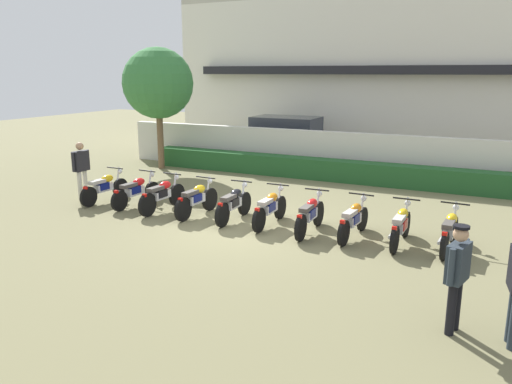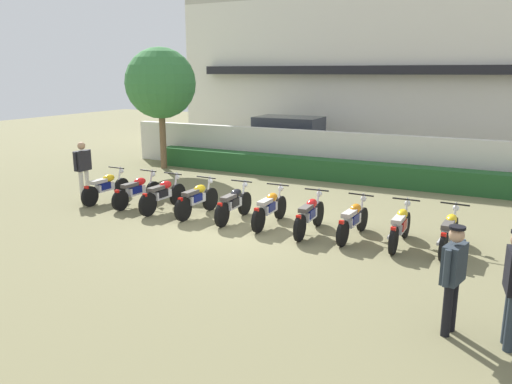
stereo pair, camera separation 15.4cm
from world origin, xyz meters
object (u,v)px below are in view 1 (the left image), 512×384
at_px(tree_near_inspector, 158,84).
at_px(motorcycle_in_row_3, 197,199).
at_px(motorcycle_in_row_2, 162,195).
at_px(motorcycle_in_row_4, 234,204).
at_px(parked_car, 289,140).
at_px(inspector_person, 81,165).
at_px(motorcycle_in_row_7, 353,219).
at_px(officer_0, 457,271).
at_px(motorcycle_in_row_8, 401,225).
at_px(motorcycle_in_row_1, 136,191).
at_px(motorcycle_in_row_5, 270,208).
at_px(motorcycle_in_row_6, 310,214).
at_px(motorcycle_in_row_0, 104,187).
at_px(motorcycle_in_row_9, 450,231).

distance_m(tree_near_inspector, motorcycle_in_row_3, 7.61).
xyz_separation_m(motorcycle_in_row_2, motorcycle_in_row_4, (2.19, 0.05, -0.00)).
xyz_separation_m(parked_car, inspector_person, (-3.11, -8.60, 0.07)).
distance_m(motorcycle_in_row_7, inspector_person, 8.31).
bearing_deg(tree_near_inspector, officer_0, -36.55).
height_order(motorcycle_in_row_7, motorcycle_in_row_8, motorcycle_in_row_8).
height_order(tree_near_inspector, motorcycle_in_row_4, tree_near_inspector).
xyz_separation_m(motorcycle_in_row_1, motorcycle_in_row_5, (4.18, -0.02, 0.01)).
distance_m(motorcycle_in_row_1, motorcycle_in_row_8, 7.36).
height_order(motorcycle_in_row_6, motorcycle_in_row_7, motorcycle_in_row_6).
xyz_separation_m(tree_near_inspector, motorcycle_in_row_3, (4.92, -5.08, -2.82)).
bearing_deg(officer_0, motorcycle_in_row_0, -6.26).
relative_size(motorcycle_in_row_8, officer_0, 1.13).
bearing_deg(motorcycle_in_row_0, parked_car, -13.16).
bearing_deg(motorcycle_in_row_5, motorcycle_in_row_7, -91.42).
bearing_deg(officer_0, tree_near_inspector, -22.98).
height_order(parked_car, motorcycle_in_row_3, parked_car).
height_order(motorcycle_in_row_1, motorcycle_in_row_9, motorcycle_in_row_9).
bearing_deg(motorcycle_in_row_9, motorcycle_in_row_3, 93.90).
distance_m(motorcycle_in_row_3, motorcycle_in_row_7, 4.20).
bearing_deg(motorcycle_in_row_7, inspector_person, 93.58).
distance_m(parked_car, motorcycle_in_row_3, 8.75).
bearing_deg(motorcycle_in_row_8, officer_0, -157.70).
bearing_deg(tree_near_inspector, motorcycle_in_row_1, -60.44).
distance_m(motorcycle_in_row_2, motorcycle_in_row_7, 5.29).
xyz_separation_m(motorcycle_in_row_3, motorcycle_in_row_7, (4.20, 0.04, -0.02)).
bearing_deg(motorcycle_in_row_9, motorcycle_in_row_6, 95.92).
relative_size(motorcycle_in_row_1, motorcycle_in_row_5, 1.01).
xyz_separation_m(motorcycle_in_row_8, motorcycle_in_row_9, (1.00, 0.08, -0.00)).
bearing_deg(motorcycle_in_row_7, motorcycle_in_row_5, 92.87).
height_order(motorcycle_in_row_2, motorcycle_in_row_5, motorcycle_in_row_2).
height_order(motorcycle_in_row_0, motorcycle_in_row_7, motorcycle_in_row_0).
bearing_deg(inspector_person, motorcycle_in_row_3, -1.16).
bearing_deg(motorcycle_in_row_1, parked_car, -3.87).
relative_size(motorcycle_in_row_2, motorcycle_in_row_3, 1.04).
bearing_deg(motorcycle_in_row_1, motorcycle_in_row_4, -87.77).
distance_m(motorcycle_in_row_1, motorcycle_in_row_9, 8.36).
bearing_deg(inspector_person, motorcycle_in_row_7, -0.29).
relative_size(parked_car, motorcycle_in_row_0, 2.42).
relative_size(parked_car, inspector_person, 2.66).
xyz_separation_m(parked_car, motorcycle_in_row_2, (-0.11, -8.70, -0.48)).
bearing_deg(motorcycle_in_row_0, motorcycle_in_row_6, -89.61).
bearing_deg(motorcycle_in_row_0, motorcycle_in_row_9, -88.35).
bearing_deg(motorcycle_in_row_0, motorcycle_in_row_5, -88.36).
bearing_deg(motorcycle_in_row_6, officer_0, -136.18).
distance_m(motorcycle_in_row_9, inspector_person, 10.36).
height_order(motorcycle_in_row_0, motorcycle_in_row_4, motorcycle_in_row_4).
height_order(motorcycle_in_row_3, motorcycle_in_row_4, motorcycle_in_row_3).
xyz_separation_m(motorcycle_in_row_3, motorcycle_in_row_5, (2.09, 0.08, -0.01)).
bearing_deg(motorcycle_in_row_8, motorcycle_in_row_9, -84.99).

